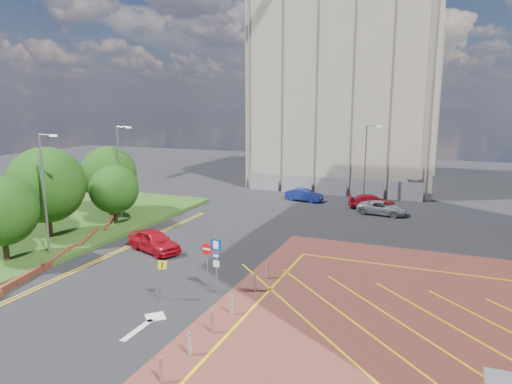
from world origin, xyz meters
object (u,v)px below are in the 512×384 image
Objects in this scene: tree_a at (2,211)px; lamp_back at (366,160)px; car_blue_back at (304,195)px; warning_sign at (161,275)px; lamp_left_far at (120,168)px; tree_c at (114,189)px; tree_d at (109,174)px; car_silver_back at (382,208)px; lamp_left_near at (45,189)px; tree_b at (46,185)px; sign_cluster at (213,259)px; car_red_back at (372,202)px; car_red_left at (154,241)px.

lamp_back reaches higher than tree_a.
tree_a is 1.37× the size of car_blue_back.
warning_sign is 0.57× the size of car_blue_back.
warning_sign is at bearing -45.60° from lamp_left_far.
car_blue_back is at bearing 53.77° from tree_c.
warning_sign is at bearing -171.67° from car_blue_back.
warning_sign is at bearing -101.33° from lamp_back.
tree_d is 25.20m from car_silver_back.
tree_d is 0.76× the size of lamp_left_near.
lamp_left_far is (1.08, 7.00, 0.42)m from tree_b.
lamp_left_far reaches higher than car_silver_back.
lamp_left_near reaches higher than lamp_back.
lamp_left_far is at bearing 143.18° from sign_cluster.
tree_b is 1.48× the size of car_red_back.
lamp_left_near is at bearing 175.44° from sign_cluster.
car_blue_back is (12.13, 25.87, -2.85)m from tree_a.
lamp_back is at bearing 57.15° from tree_a.
car_silver_back is at bearing -65.16° from lamp_back.
tree_c is 25.19m from lamp_back.
lamp_left_far is (-2.00, 10.00, 0.00)m from lamp_left_near.
lamp_left_far is 18.43m from warning_sign.
tree_b is 29.11m from car_red_back.
tree_c is 4.30m from tree_d.
lamp_left_near is at bearing -122.40° from lamp_back.
tree_b is 4.32m from lamp_left_near.
tree_d is (-2.50, 13.00, 0.37)m from tree_a.
lamp_left_near is 2.50× the size of sign_cluster.
sign_cluster is at bearing 44.05° from warning_sign.
tree_b reaches higher than tree_a.
sign_cluster is at bearing -167.01° from car_blue_back.
lamp_left_near reaches higher than tree_d.
warning_sign is at bearing -23.42° from tree_b.
lamp_left_near reaches higher than warning_sign.
lamp_left_far is at bearing 72.31° from car_red_left.
lamp_back is (19.58, 23.00, 0.12)m from tree_b.
lamp_left_far reaches higher than tree_a.
car_silver_back is (2.41, -5.20, -3.74)m from lamp_back.
sign_cluster reaches higher than car_red_back.
tree_b is at bearing 117.38° from car_red_back.
lamp_left_far is 1.75× the size of car_red_back.
tree_b reaches higher than warning_sign.
lamp_left_near is (4.08, -11.00, 0.79)m from tree_d.
tree_a is 0.68× the size of lamp_left_far.
lamp_back is at bearing 45.68° from tree_c.
tree_c is at bearing 128.06° from car_silver_back.
sign_cluster is at bearing -4.56° from lamp_left_near.
lamp_left_far is 10.61m from car_red_left.
tree_b reaches higher than car_silver_back.
car_silver_back is (21.98, 17.80, -3.62)m from tree_b.
tree_a is 12.06m from lamp_left_far.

